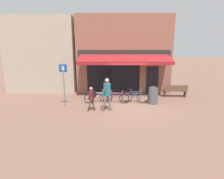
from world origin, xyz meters
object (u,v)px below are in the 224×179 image
object	(u,v)px
bicycle_blue	(134,97)
pedestrian_adult	(107,91)
bicycle_purple	(115,97)
litter_bin	(153,95)
pedestrian_child	(92,96)
bicycle_silver	(97,97)
parking_sign	(64,81)
park_bench	(175,91)

from	to	relation	value
bicycle_blue	pedestrian_adult	world-z (taller)	pedestrian_adult
bicycle_purple	litter_bin	bearing A→B (deg)	8.72
bicycle_purple	pedestrian_child	world-z (taller)	pedestrian_child
pedestrian_child	litter_bin	size ratio (longest dim) A/B	1.19
bicycle_silver	pedestrian_child	xyz separation A→B (m)	(-0.13, -1.57, 0.48)
pedestrian_adult	parking_sign	distance (m)	2.64
bicycle_purple	parking_sign	xyz separation A→B (m)	(-2.98, -0.84, 1.21)
parking_sign	pedestrian_adult	bearing A→B (deg)	-15.33
pedestrian_adult	park_bench	bearing A→B (deg)	-137.58
bicycle_blue	pedestrian_child	size ratio (longest dim) A/B	1.26
pedestrian_adult	pedestrian_child	world-z (taller)	pedestrian_adult
parking_sign	park_bench	size ratio (longest dim) A/B	1.58
bicycle_blue	litter_bin	size ratio (longest dim) A/B	1.50
pedestrian_adult	litter_bin	world-z (taller)	pedestrian_adult
bicycle_silver	bicycle_blue	xyz separation A→B (m)	(2.39, 0.02, 0.04)
litter_bin	parking_sign	xyz separation A→B (m)	(-5.32, -0.65, 0.99)
bicycle_purple	pedestrian_adult	bearing A→B (deg)	-93.95
bicycle_purple	park_bench	world-z (taller)	park_bench
bicycle_purple	litter_bin	distance (m)	2.35
bicycle_silver	park_bench	size ratio (longest dim) A/B	0.99
bicycle_blue	pedestrian_adult	distance (m)	2.41
bicycle_blue	litter_bin	xyz separation A→B (m)	(1.12, -0.23, 0.17)
bicycle_purple	parking_sign	world-z (taller)	parking_sign
park_bench	pedestrian_child	bearing A→B (deg)	-149.70
bicycle_silver	pedestrian_child	world-z (taller)	pedestrian_child
pedestrian_child	parking_sign	bearing A→B (deg)	-21.42
bicycle_purple	pedestrian_adult	distance (m)	1.77
bicycle_blue	pedestrian_child	bearing A→B (deg)	-132.59
bicycle_silver	park_bench	distance (m)	5.66
bicycle_silver	park_bench	xyz separation A→B (m)	(5.47, 1.45, 0.11)
bicycle_silver	pedestrian_adult	bearing A→B (deg)	-85.94
litter_bin	parking_sign	size ratio (longest dim) A/B	0.44
bicycle_purple	parking_sign	bearing A→B (deg)	-150.95
litter_bin	parking_sign	world-z (taller)	parking_sign
pedestrian_adult	bicycle_purple	bearing A→B (deg)	-97.09
bicycle_purple	pedestrian_adult	xyz separation A→B (m)	(-0.48, -1.53, 0.75)
pedestrian_child	litter_bin	xyz separation A→B (m)	(3.64, 1.36, -0.27)
bicycle_silver	bicycle_purple	world-z (taller)	bicycle_silver
bicycle_purple	pedestrian_child	distance (m)	2.08
park_bench	litter_bin	bearing A→B (deg)	-137.68
parking_sign	litter_bin	bearing A→B (deg)	6.96
pedestrian_adult	park_bench	distance (m)	5.68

